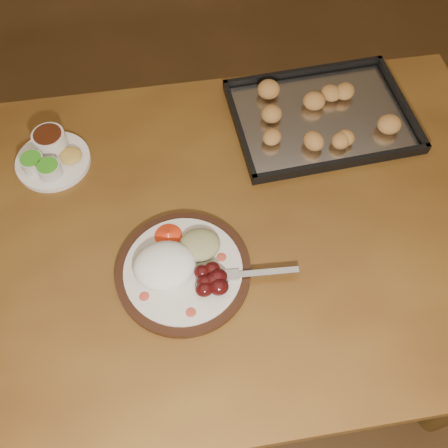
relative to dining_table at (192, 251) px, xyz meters
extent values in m
plane|color=brown|center=(0.07, 0.11, -0.65)|extent=(4.00, 4.00, 0.00)
cube|color=brown|center=(0.00, 0.00, 0.08)|extent=(1.52, 0.93, 0.04)
cylinder|color=#503918|center=(0.69, 0.37, -0.30)|extent=(0.07, 0.07, 0.71)
cylinder|color=black|center=(-0.03, -0.10, 0.11)|extent=(0.28, 0.28, 0.02)
cylinder|color=silver|center=(-0.03, -0.10, 0.11)|extent=(0.24, 0.24, 0.01)
ellipsoid|color=#B73F2C|center=(-0.11, -0.15, 0.12)|extent=(0.02, 0.02, 0.00)
ellipsoid|color=#B73F2C|center=(-0.02, -0.20, 0.12)|extent=(0.02, 0.02, 0.00)
ellipsoid|color=#B73F2C|center=(0.06, -0.09, 0.12)|extent=(0.02, 0.02, 0.00)
ellipsoid|color=#B73F2C|center=(-0.10, -0.05, 0.12)|extent=(0.02, 0.02, 0.00)
ellipsoid|color=white|center=(-0.06, -0.09, 0.13)|extent=(0.16, 0.15, 0.06)
ellipsoid|color=#4E0B0E|center=(0.01, -0.14, 0.13)|extent=(0.04, 0.03, 0.03)
ellipsoid|color=#4E0B0E|center=(0.04, -0.14, 0.13)|extent=(0.04, 0.03, 0.03)
ellipsoid|color=#4E0B0E|center=(0.03, -0.12, 0.13)|extent=(0.04, 0.03, 0.03)
ellipsoid|color=#4E0B0E|center=(0.04, -0.16, 0.13)|extent=(0.04, 0.03, 0.03)
ellipsoid|color=#4E0B0E|center=(0.01, -0.12, 0.13)|extent=(0.04, 0.03, 0.03)
ellipsoid|color=#4E0B0E|center=(0.03, -0.14, 0.13)|extent=(0.04, 0.03, 0.03)
ellipsoid|color=#4E0B0E|center=(0.01, -0.16, 0.13)|extent=(0.04, 0.03, 0.03)
ellipsoid|color=tan|center=(0.01, -0.06, 0.13)|extent=(0.11, 0.10, 0.04)
cone|color=#F83816|center=(-0.05, -0.02, 0.13)|extent=(0.07, 0.07, 0.03)
cube|color=silver|center=(0.14, -0.14, 0.12)|extent=(0.13, 0.02, 0.00)
cube|color=silver|center=(0.07, -0.13, 0.12)|extent=(0.04, 0.03, 0.00)
cylinder|color=silver|center=(0.04, -0.14, 0.12)|extent=(0.03, 0.00, 0.00)
cylinder|color=silver|center=(0.04, -0.13, 0.12)|extent=(0.03, 0.00, 0.00)
cylinder|color=silver|center=(0.04, -0.13, 0.12)|extent=(0.03, 0.00, 0.00)
cylinder|color=silver|center=(0.04, -0.12, 0.12)|extent=(0.03, 0.00, 0.00)
cylinder|color=white|center=(-0.29, 0.24, 0.10)|extent=(0.17, 0.17, 0.01)
cylinder|color=silver|center=(-0.33, 0.22, 0.13)|extent=(0.05, 0.05, 0.03)
cylinder|color=green|center=(-0.33, 0.22, 0.14)|extent=(0.05, 0.05, 0.00)
cylinder|color=silver|center=(-0.29, 0.20, 0.13)|extent=(0.05, 0.05, 0.03)
cylinder|color=green|center=(-0.29, 0.20, 0.14)|extent=(0.05, 0.05, 0.00)
cylinder|color=silver|center=(-0.29, 0.28, 0.13)|extent=(0.08, 0.08, 0.04)
cylinder|color=#3B170A|center=(-0.29, 0.28, 0.15)|extent=(0.07, 0.07, 0.00)
ellipsoid|color=gold|center=(-0.25, 0.24, 0.12)|extent=(0.05, 0.05, 0.02)
cube|color=black|center=(0.37, 0.26, 0.10)|extent=(0.45, 0.33, 0.01)
cube|color=black|center=(0.36, 0.41, 0.12)|extent=(0.43, 0.03, 0.02)
cube|color=black|center=(0.38, 0.10, 0.12)|extent=(0.43, 0.03, 0.02)
cube|color=black|center=(0.58, 0.27, 0.12)|extent=(0.02, 0.32, 0.02)
cube|color=black|center=(0.16, 0.25, 0.12)|extent=(0.02, 0.32, 0.02)
cube|color=silver|center=(0.37, 0.26, 0.11)|extent=(0.42, 0.30, 0.00)
ellipsoid|color=#BB7A41|center=(0.42, 0.26, 0.13)|extent=(0.05, 0.05, 0.03)
ellipsoid|color=#BB7A41|center=(0.46, 0.30, 0.13)|extent=(0.07, 0.07, 0.03)
ellipsoid|color=#BB7A41|center=(0.39, 0.35, 0.13)|extent=(0.06, 0.06, 0.03)
ellipsoid|color=#BB7A41|center=(0.33, 0.31, 0.13)|extent=(0.06, 0.06, 0.03)
ellipsoid|color=#BB7A41|center=(0.29, 0.30, 0.13)|extent=(0.07, 0.07, 0.03)
ellipsoid|color=#BB7A41|center=(0.32, 0.26, 0.13)|extent=(0.05, 0.05, 0.03)
ellipsoid|color=#BB7A41|center=(0.28, 0.22, 0.13)|extent=(0.07, 0.07, 0.03)
ellipsoid|color=#BB7A41|center=(0.35, 0.17, 0.13)|extent=(0.06, 0.06, 0.03)
ellipsoid|color=#BB7A41|center=(0.41, 0.21, 0.13)|extent=(0.06, 0.06, 0.03)
ellipsoid|color=#BB7A41|center=(0.45, 0.21, 0.13)|extent=(0.07, 0.07, 0.03)
camera|label=1|loc=(-0.02, -0.55, 1.04)|focal=40.00mm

